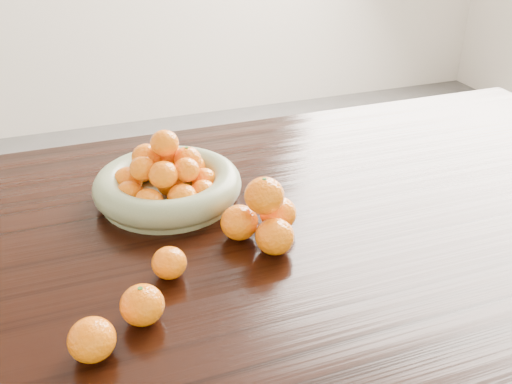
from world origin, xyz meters
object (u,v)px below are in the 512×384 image
object	(u,v)px
orange_pyramid	(264,217)
loose_orange_0	(142,305)
fruit_bowl	(167,183)
dining_table	(258,260)

from	to	relation	value
orange_pyramid	loose_orange_0	world-z (taller)	orange_pyramid
fruit_bowl	loose_orange_0	world-z (taller)	fruit_bowl
dining_table	loose_orange_0	bearing A→B (deg)	-141.66
fruit_bowl	loose_orange_0	bearing A→B (deg)	-107.93
dining_table	orange_pyramid	distance (m)	0.15
loose_orange_0	dining_table	bearing A→B (deg)	38.34
dining_table	loose_orange_0	world-z (taller)	loose_orange_0
dining_table	fruit_bowl	bearing A→B (deg)	134.44
dining_table	loose_orange_0	xyz separation A→B (m)	(-0.26, -0.20, 0.12)
dining_table	loose_orange_0	size ratio (longest dim) A/B	30.11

